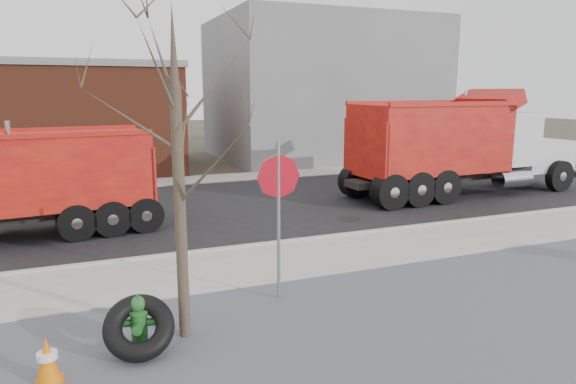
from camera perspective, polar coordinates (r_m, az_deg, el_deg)
name	(u,v)px	position (r m, az deg, el deg)	size (l,w,h in m)	color
ground	(302,263)	(11.99, 1.56, -7.93)	(120.00, 120.00, 0.00)	#383328
gravel_verge	(384,326)	(9.12, 10.66, -14.39)	(60.00, 5.00, 0.03)	slate
sidewalk	(298,259)	(12.19, 1.09, -7.44)	(60.00, 2.50, 0.06)	#9E9B93
curb	(278,243)	(13.34, -1.12, -5.68)	(60.00, 0.15, 0.11)	#9E9B93
road	(229,207)	(17.72, -6.61, -1.65)	(60.00, 9.40, 0.02)	black
far_sidewalk	(194,180)	(23.16, -10.39, 1.32)	(60.00, 2.00, 0.06)	#9E9B93
building_grey	(320,90)	(31.44, 3.57, 11.30)	(12.00, 10.00, 8.00)	gray
bare_tree	(177,133)	(7.92, -12.25, 6.39)	(3.20, 3.20, 5.20)	#382D23
fire_hydrant	(139,325)	(8.41, -16.21, -14.04)	(0.50, 0.49, 0.88)	#276024
truck_tire	(139,327)	(8.20, -16.22, -14.25)	(1.12, 1.03, 0.93)	black
stop_sign	(278,194)	(9.43, -1.07, -0.27)	(0.82, 0.07, 3.04)	gray
traffic_cone_far	(48,361)	(7.98, -25.16, -16.63)	(0.35, 0.35, 0.68)	orange
dump_truck_red_a	(457,143)	(20.43, 18.30, 5.21)	(9.89, 3.03, 3.93)	black
dump_truck_red_b	(26,179)	(15.29, -27.14, 1.31)	(7.63, 2.90, 3.19)	black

